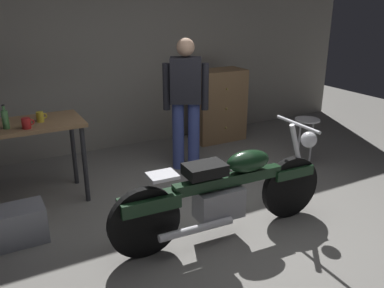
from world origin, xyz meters
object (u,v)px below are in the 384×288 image
Objects in this scene: shop_stool at (306,129)px; mug_red_diner at (26,123)px; person_standing at (186,99)px; bottle at (5,119)px; mug_yellow_tall at (40,117)px; motorcycle at (226,191)px; storage_bin at (21,224)px; wooden_dresser at (218,105)px.

mug_red_diner reaches higher than shop_stool.
person_standing reaches higher than bottle.
bottle is at bearing -166.56° from mug_yellow_tall.
bottle is at bearing 141.72° from motorcycle.
motorcycle is at bearing -24.85° from storage_bin.
bottle is at bearing 151.87° from mug_red_diner.
mug_red_diner is 0.24m from mug_yellow_tall.
storage_bin is at bearing -177.95° from shop_stool.
mug_red_diner reaches higher than storage_bin.
bottle reaches higher than mug_yellow_tall.
mug_red_diner is (-3.33, 0.42, 0.46)m from shop_stool.
person_standing is 15.33× the size of mug_yellow_tall.
wooden_dresser is (1.40, 2.37, 0.10)m from motorcycle.
shop_stool is at bearing -10.57° from mug_yellow_tall.
wooden_dresser is 10.10× the size of mug_yellow_tall.
person_standing is 6.93× the size of bottle.
mug_yellow_tall is (-2.72, -0.86, 0.40)m from wooden_dresser.
motorcycle is 9.09× the size of bottle.
wooden_dresser reaches higher than mug_red_diner.
wooden_dresser is at bearing 26.95° from storage_bin.
mug_red_diner is at bearing -132.05° from mug_yellow_tall.
bottle is at bearing -162.91° from wooden_dresser.
person_standing is 3.80× the size of storage_bin.
mug_red_diner is at bearing 172.87° from shop_stool.
mug_red_diner is at bearing -160.24° from wooden_dresser.
bottle reaches higher than mug_red_diner.
shop_stool is 5.87× the size of mug_yellow_tall.
shop_stool is at bearing -8.30° from bottle.
storage_bin is 3.60× the size of mug_red_diner.
wooden_dresser reaches higher than motorcycle.
motorcycle is at bearing -153.66° from shop_stool.
mug_yellow_tall is at bearing 13.44° from bottle.
person_standing is 1.75m from mug_yellow_tall.
shop_stool is 1.45× the size of storage_bin.
person_standing is 2.40m from storage_bin.
person_standing is at bearing -141.44° from wooden_dresser.
wooden_dresser is at bearing 17.09° from bottle.
wooden_dresser is 3.23m from bottle.
wooden_dresser is at bearing 107.17° from shop_stool.
person_standing is 1.92m from mug_red_diner.
bottle reaches higher than motorcycle.
storage_bin is (-3.55, -0.13, -0.33)m from shop_stool.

